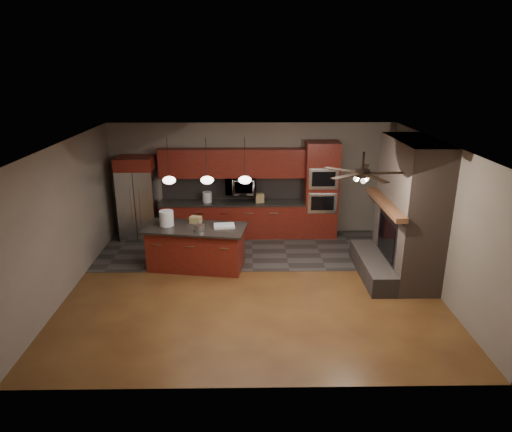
{
  "coord_description": "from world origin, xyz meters",
  "views": [
    {
      "loc": [
        -0.07,
        -8.1,
        4.18
      ],
      "look_at": [
        0.07,
        0.6,
        1.24
      ],
      "focal_mm": 32.0,
      "sensor_mm": 36.0,
      "label": 1
    }
  ],
  "objects_px": {
    "microwave": "(241,186)",
    "paint_can": "(200,228)",
    "kitchen_island": "(196,247)",
    "counter_bucket": "(207,197)",
    "oven_tower": "(321,190)",
    "refrigerator": "(138,198)",
    "counter_box": "(260,198)",
    "cardboard_box": "(196,220)",
    "paint_tray": "(224,226)",
    "white_bucket": "(166,218)"
  },
  "relations": [
    {
      "from": "counter_bucket",
      "to": "cardboard_box",
      "type": "bearing_deg",
      "value": -93.88
    },
    {
      "from": "kitchen_island",
      "to": "counter_bucket",
      "type": "distance_m",
      "value": 1.95
    },
    {
      "from": "refrigerator",
      "to": "microwave",
      "type": "bearing_deg",
      "value": 3.0
    },
    {
      "from": "kitchen_island",
      "to": "counter_box",
      "type": "height_order",
      "value": "counter_box"
    },
    {
      "from": "oven_tower",
      "to": "paint_can",
      "type": "xyz_separation_m",
      "value": [
        -2.78,
        -2.11,
        -0.2
      ]
    },
    {
      "from": "oven_tower",
      "to": "paint_tray",
      "type": "xyz_separation_m",
      "value": [
        -2.29,
        -1.84,
        -0.25
      ]
    },
    {
      "from": "refrigerator",
      "to": "paint_tray",
      "type": "relative_size",
      "value": 4.78
    },
    {
      "from": "oven_tower",
      "to": "refrigerator",
      "type": "distance_m",
      "value": 4.49
    },
    {
      "from": "counter_box",
      "to": "cardboard_box",
      "type": "bearing_deg",
      "value": -143.58
    },
    {
      "from": "paint_can",
      "to": "counter_bucket",
      "type": "distance_m",
      "value": 2.12
    },
    {
      "from": "paint_tray",
      "to": "counter_box",
      "type": "bearing_deg",
      "value": 60.92
    },
    {
      "from": "cardboard_box",
      "to": "counter_bucket",
      "type": "relative_size",
      "value": 0.89
    },
    {
      "from": "microwave",
      "to": "kitchen_island",
      "type": "distance_m",
      "value": 2.28
    },
    {
      "from": "counter_box",
      "to": "oven_tower",
      "type": "bearing_deg",
      "value": -10.01
    },
    {
      "from": "refrigerator",
      "to": "white_bucket",
      "type": "height_order",
      "value": "refrigerator"
    },
    {
      "from": "paint_tray",
      "to": "microwave",
      "type": "bearing_deg",
      "value": 74.89
    },
    {
      "from": "kitchen_island",
      "to": "cardboard_box",
      "type": "xyz_separation_m",
      "value": [
        -0.02,
        0.26,
        0.53
      ]
    },
    {
      "from": "microwave",
      "to": "refrigerator",
      "type": "height_order",
      "value": "refrigerator"
    },
    {
      "from": "microwave",
      "to": "paint_can",
      "type": "bearing_deg",
      "value": -110.31
    },
    {
      "from": "refrigerator",
      "to": "counter_box",
      "type": "xyz_separation_m",
      "value": [
        2.97,
        0.03,
        -0.01
      ]
    },
    {
      "from": "refrigerator",
      "to": "paint_can",
      "type": "bearing_deg",
      "value": -50.0
    },
    {
      "from": "refrigerator",
      "to": "counter_box",
      "type": "bearing_deg",
      "value": 0.6
    },
    {
      "from": "paint_tray",
      "to": "counter_box",
      "type": "height_order",
      "value": "counter_box"
    },
    {
      "from": "paint_tray",
      "to": "cardboard_box",
      "type": "distance_m",
      "value": 0.67
    },
    {
      "from": "kitchen_island",
      "to": "cardboard_box",
      "type": "distance_m",
      "value": 0.59
    },
    {
      "from": "microwave",
      "to": "kitchen_island",
      "type": "bearing_deg",
      "value": -115.7
    },
    {
      "from": "paint_can",
      "to": "counter_box",
      "type": "bearing_deg",
      "value": 58.51
    },
    {
      "from": "cardboard_box",
      "to": "microwave",
      "type": "bearing_deg",
      "value": 78.35
    },
    {
      "from": "refrigerator",
      "to": "white_bucket",
      "type": "relative_size",
      "value": 6.41
    },
    {
      "from": "paint_can",
      "to": "counter_bucket",
      "type": "xyz_separation_m",
      "value": [
        -0.03,
        2.12,
        0.04
      ]
    },
    {
      "from": "kitchen_island",
      "to": "paint_can",
      "type": "distance_m",
      "value": 0.59
    },
    {
      "from": "kitchen_island",
      "to": "counter_bucket",
      "type": "bearing_deg",
      "value": 95.97
    },
    {
      "from": "oven_tower",
      "to": "kitchen_island",
      "type": "distance_m",
      "value": 3.52
    },
    {
      "from": "microwave",
      "to": "paint_tray",
      "type": "xyz_separation_m",
      "value": [
        -0.32,
        -1.9,
        -0.36
      ]
    },
    {
      "from": "paint_tray",
      "to": "cardboard_box",
      "type": "height_order",
      "value": "cardboard_box"
    },
    {
      "from": "microwave",
      "to": "paint_can",
      "type": "height_order",
      "value": "microwave"
    },
    {
      "from": "white_bucket",
      "to": "counter_box",
      "type": "bearing_deg",
      "value": 40.56
    },
    {
      "from": "refrigerator",
      "to": "counter_bucket",
      "type": "height_order",
      "value": "refrigerator"
    },
    {
      "from": "kitchen_island",
      "to": "counter_box",
      "type": "distance_m",
      "value": 2.35
    },
    {
      "from": "microwave",
      "to": "cardboard_box",
      "type": "distance_m",
      "value": 1.93
    },
    {
      "from": "counter_box",
      "to": "paint_can",
      "type": "bearing_deg",
      "value": -133.11
    },
    {
      "from": "counter_bucket",
      "to": "counter_box",
      "type": "relative_size",
      "value": 1.16
    },
    {
      "from": "kitchen_island",
      "to": "counter_box",
      "type": "bearing_deg",
      "value": 61.52
    },
    {
      "from": "microwave",
      "to": "paint_can",
      "type": "distance_m",
      "value": 2.33
    },
    {
      "from": "paint_can",
      "to": "paint_tray",
      "type": "height_order",
      "value": "paint_can"
    },
    {
      "from": "white_bucket",
      "to": "counter_bucket",
      "type": "xyz_separation_m",
      "value": [
        0.7,
        1.75,
        -0.05
      ]
    },
    {
      "from": "counter_bucket",
      "to": "counter_box",
      "type": "bearing_deg",
      "value": -2.22
    },
    {
      "from": "microwave",
      "to": "white_bucket",
      "type": "distance_m",
      "value": 2.37
    },
    {
      "from": "paint_can",
      "to": "refrigerator",
      "type": "bearing_deg",
      "value": 130.0
    },
    {
      "from": "paint_tray",
      "to": "counter_bucket",
      "type": "bearing_deg",
      "value": 99.79
    }
  ]
}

